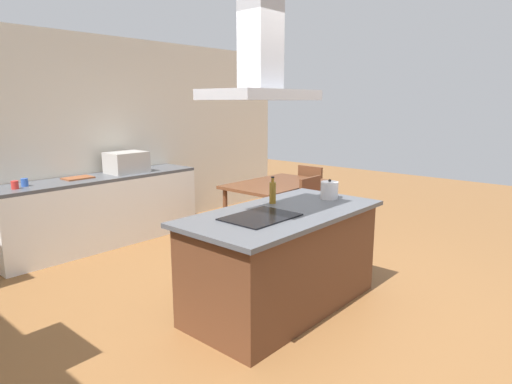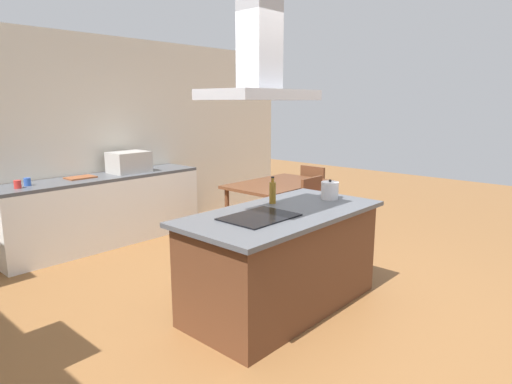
{
  "view_description": "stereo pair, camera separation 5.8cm",
  "coord_description": "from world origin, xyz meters",
  "views": [
    {
      "loc": [
        -2.95,
        -2.29,
        1.84
      ],
      "look_at": [
        0.09,
        0.4,
        1.0
      ],
      "focal_mm": 30.74,
      "sensor_mm": 36.0,
      "label": 1
    },
    {
      "loc": [
        -2.91,
        -2.33,
        1.84
      ],
      "look_at": [
        0.09,
        0.4,
        1.0
      ],
      "focal_mm": 30.74,
      "sensor_mm": 36.0,
      "label": 2
    }
  ],
  "objects": [
    {
      "name": "chair_facing_island",
      "position": [
        1.65,
        0.74,
        0.51
      ],
      "size": [
        0.42,
        0.42,
        0.89
      ],
      "color": "red",
      "rests_on": "ground"
    },
    {
      "name": "range_hood",
      "position": [
        -0.31,
        0.0,
        2.1
      ],
      "size": [
        0.9,
        0.55,
        0.78
      ],
      "color": "#ADADB2"
    },
    {
      "name": "olive_oil_bottle",
      "position": [
        0.16,
        0.25,
        1.01
      ],
      "size": [
        0.06,
        0.06,
        0.25
      ],
      "color": "olive",
      "rests_on": "kitchen_island"
    },
    {
      "name": "dining_table",
      "position": [
        1.65,
        1.41,
        0.67
      ],
      "size": [
        1.4,
        0.9,
        0.75
      ],
      "color": "#59331E",
      "rests_on": "ground"
    },
    {
      "name": "cooktop",
      "position": [
        -0.31,
        0.0,
        0.91
      ],
      "size": [
        0.6,
        0.44,
        0.01
      ],
      "primitive_type": "cube",
      "color": "black",
      "rests_on": "kitchen_island"
    },
    {
      "name": "wall_back",
      "position": [
        0.0,
        3.25,
        1.35
      ],
      "size": [
        7.2,
        0.1,
        2.7
      ],
      "primitive_type": "cube",
      "color": "beige",
      "rests_on": "ground"
    },
    {
      "name": "coffee_mug_blue",
      "position": [
        -1.04,
        2.89,
        0.95
      ],
      "size": [
        0.08,
        0.08,
        0.09
      ],
      "primitive_type": "cylinder",
      "color": "#2D56B2",
      "rests_on": "back_counter"
    },
    {
      "name": "coffee_mug_red",
      "position": [
        -1.17,
        2.81,
        0.95
      ],
      "size": [
        0.08,
        0.08,
        0.09
      ],
      "primitive_type": "cylinder",
      "color": "red",
      "rests_on": "back_counter"
    },
    {
      "name": "chair_at_right_end",
      "position": [
        2.57,
        1.41,
        0.51
      ],
      "size": [
        0.42,
        0.42,
        0.89
      ],
      "color": "red",
      "rests_on": "ground"
    },
    {
      "name": "tea_kettle",
      "position": [
        0.69,
        -0.04,
        0.99
      ],
      "size": [
        0.22,
        0.17,
        0.2
      ],
      "color": "silver",
      "rests_on": "kitchen_island"
    },
    {
      "name": "kitchen_island",
      "position": [
        0.0,
        0.0,
        0.45
      ],
      "size": [
        1.91,
        0.96,
        0.9
      ],
      "color": "#59331E",
      "rests_on": "ground"
    },
    {
      "name": "cutting_board",
      "position": [
        -0.4,
        2.93,
        0.91
      ],
      "size": [
        0.34,
        0.24,
        0.02
      ],
      "primitive_type": "cube",
      "color": "brown",
      "rests_on": "back_counter"
    },
    {
      "name": "countertop_microwave",
      "position": [
        0.27,
        2.88,
        1.04
      ],
      "size": [
        0.5,
        0.38,
        0.28
      ],
      "primitive_type": "cube",
      "color": "#B2AFAA",
      "rests_on": "back_counter"
    },
    {
      "name": "back_counter",
      "position": [
        -0.13,
        2.88,
        0.45
      ],
      "size": [
        2.63,
        0.62,
        0.9
      ],
      "color": "white",
      "rests_on": "ground"
    },
    {
      "name": "ground",
      "position": [
        0.0,
        1.5,
        0.0
      ],
      "size": [
        16.0,
        16.0,
        0.0
      ],
      "primitive_type": "plane",
      "color": "brown"
    }
  ]
}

